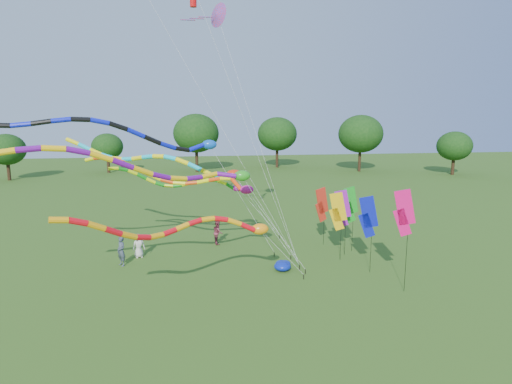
{
  "coord_description": "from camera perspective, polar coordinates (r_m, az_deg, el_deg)",
  "views": [
    {
      "loc": [
        -3.93,
        -20.12,
        9.06
      ],
      "look_at": [
        -0.15,
        3.69,
        4.8
      ],
      "focal_mm": 30.0,
      "sensor_mm": 36.0,
      "label": 1
    }
  ],
  "objects": [
    {
      "name": "banner_pole_green",
      "position": [
        29.33,
        12.46,
        -1.68
      ],
      "size": [
        1.16,
        0.24,
        4.49
      ],
      "rotation": [
        0.0,
        0.0,
        0.14
      ],
      "color": "black",
      "rests_on": "ground"
    },
    {
      "name": "person_c",
      "position": [
        30.96,
        -5.11,
        -5.39
      ],
      "size": [
        0.69,
        0.86,
        1.71
      ],
      "primitive_type": "imported",
      "rotation": [
        0.0,
        0.0,
        1.62
      ],
      "color": "maroon",
      "rests_on": "ground"
    },
    {
      "name": "tube_kite_green",
      "position": [
        29.96,
        -8.24,
        1.26
      ],
      "size": [
        11.61,
        1.63,
        6.34
      ],
      "rotation": [
        0.0,
        0.0,
        0.13
      ],
      "color": "black",
      "rests_on": "ground"
    },
    {
      "name": "tube_kite_purple",
      "position": [
        20.57,
        -14.14,
        3.13
      ],
      "size": [
        15.61,
        6.03,
        8.56
      ],
      "rotation": [
        0.0,
        0.0,
        0.38
      ],
      "color": "black",
      "rests_on": "ground"
    },
    {
      "name": "ground",
      "position": [
        22.42,
        1.91,
        -13.83
      ],
      "size": [
        160.0,
        160.0,
        0.0
      ],
      "primitive_type": "plane",
      "color": "#2B5215",
      "rests_on": "ground"
    },
    {
      "name": "person_b",
      "position": [
        27.73,
        -17.53,
        -7.52
      ],
      "size": [
        0.76,
        0.81,
        1.85
      ],
      "primitive_type": "imported",
      "rotation": [
        0.0,
        0.0,
        -0.91
      ],
      "color": "#3C4454",
      "rests_on": "ground"
    },
    {
      "name": "banner_pole_blue_a",
      "position": [
        25.58,
        14.71,
        -3.24
      ],
      "size": [
        1.13,
        0.42,
        4.6
      ],
      "rotation": [
        0.0,
        0.0,
        -0.3
      ],
      "color": "black",
      "rests_on": "ground"
    },
    {
      "name": "blue_nylon_heap",
      "position": [
        26.36,
        4.08,
        -9.61
      ],
      "size": [
        1.41,
        1.6,
        0.49
      ],
      "color": "#0C22A2",
      "rests_on": "ground"
    },
    {
      "name": "tube_kite_cyan",
      "position": [
        28.44,
        -11.51,
        3.8
      ],
      "size": [
        14.3,
        5.61,
        8.14
      ],
      "rotation": [
        0.0,
        0.0,
        -0.34
      ],
      "color": "black",
      "rests_on": "ground"
    },
    {
      "name": "tube_kite_red",
      "position": [
        20.23,
        -7.89,
        -4.73
      ],
      "size": [
        11.29,
        5.76,
        5.89
      ],
      "rotation": [
        0.0,
        0.0,
        0.42
      ],
      "color": "black",
      "rests_on": "ground"
    },
    {
      "name": "tree_ring",
      "position": [
        21.26,
        -3.56,
        0.38
      ],
      "size": [
        118.98,
        115.81,
        9.7
      ],
      "color": "#382314",
      "rests_on": "ground"
    },
    {
      "name": "tube_kite_orange",
      "position": [
        25.87,
        -9.42,
        1.91
      ],
      "size": [
        12.71,
        4.77,
        7.26
      ],
      "rotation": [
        0.0,
        0.0,
        -0.37
      ],
      "color": "black",
      "rests_on": "ground"
    },
    {
      "name": "banner_pole_magenta_b",
      "position": [
        23.15,
        19.12,
        -2.68
      ],
      "size": [
        1.12,
        0.45,
        5.47
      ],
      "rotation": [
        0.0,
        0.0,
        -0.33
      ],
      "color": "black",
      "rests_on": "ground"
    },
    {
      "name": "banner_pole_red",
      "position": [
        30.41,
        8.75,
        -1.69
      ],
      "size": [
        1.11,
        0.49,
        4.21
      ],
      "rotation": [
        0.0,
        0.0,
        0.37
      ],
      "color": "black",
      "rests_on": "ground"
    },
    {
      "name": "banner_pole_violet",
      "position": [
        28.55,
        11.43,
        -2.16
      ],
      "size": [
        1.13,
        0.43,
        4.4
      ],
      "rotation": [
        0.0,
        0.0,
        -0.31
      ],
      "color": "black",
      "rests_on": "ground"
    },
    {
      "name": "delta_kite_high_c",
      "position": [
        28.72,
        -5.21,
        22.48
      ],
      "size": [
        6.7,
        4.89,
        16.39
      ],
      "rotation": [
        0.0,
        0.0,
        0.58
      ],
      "color": "black",
      "rests_on": "ground"
    },
    {
      "name": "person_a",
      "position": [
        29.02,
        -15.37,
        -6.91
      ],
      "size": [
        0.88,
        0.7,
        1.57
      ],
      "primitive_type": "imported",
      "rotation": [
        0.0,
        0.0,
        0.29
      ],
      "color": "beige",
      "rests_on": "ground"
    },
    {
      "name": "tube_kite_blue",
      "position": [
        23.61,
        -17.19,
        7.31
      ],
      "size": [
        15.98,
        4.94,
        9.8
      ],
      "rotation": [
        0.0,
        0.0,
        0.33
      ],
      "color": "black",
      "rests_on": "ground"
    },
    {
      "name": "banner_pole_orange",
      "position": [
        27.45,
        10.85,
        -2.57
      ],
      "size": [
        1.11,
        0.5,
        4.42
      ],
      "rotation": [
        0.0,
        0.0,
        -0.37
      ],
      "color": "black",
      "rests_on": "ground"
    }
  ]
}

